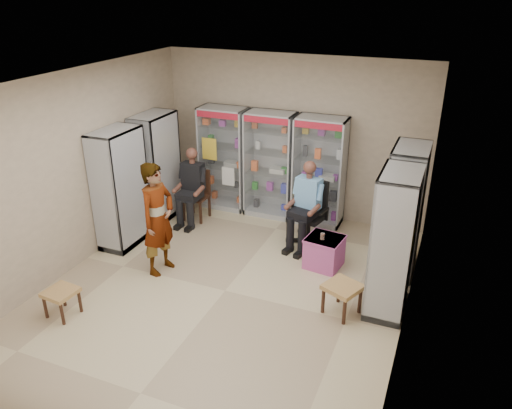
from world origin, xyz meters
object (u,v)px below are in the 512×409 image
at_px(seated_shopkeeper, 309,206).
at_px(cabinet_left_near, 120,189).
at_px(cabinet_right_far, 404,211).
at_px(woven_stool_a, 342,299).
at_px(pink_trunk, 324,252).
at_px(woven_stool_b, 62,303).
at_px(cabinet_right_near, 393,243).
at_px(wooden_chair, 196,196).
at_px(cabinet_left_far, 157,168).
at_px(cabinet_back_right, 319,172).
at_px(office_chair, 309,213).
at_px(standing_man, 158,219).
at_px(cabinet_back_mid, 270,165).
at_px(cabinet_back_left, 224,159).

bearing_deg(seated_shopkeeper, cabinet_left_near, -145.96).
relative_size(cabinet_right_far, woven_stool_a, 4.54).
xyz_separation_m(pink_trunk, woven_stool_b, (-2.92, -2.57, -0.06)).
bearing_deg(cabinet_right_near, wooden_chair, 68.36).
height_order(cabinet_left_far, cabinet_left_near, same).
height_order(cabinet_back_right, woven_stool_b, cabinet_back_right).
bearing_deg(cabinet_right_far, wooden_chair, 83.96).
distance_m(cabinet_right_near, seated_shopkeeper, 2.06).
xyz_separation_m(office_chair, standing_man, (-1.85, -1.72, 0.33)).
relative_size(cabinet_back_mid, wooden_chair, 2.13).
xyz_separation_m(cabinet_right_far, woven_stool_a, (-0.54, -1.47, -0.78)).
relative_size(cabinet_left_near, seated_shopkeeper, 1.41).
height_order(cabinet_right_near, pink_trunk, cabinet_right_near).
bearing_deg(woven_stool_a, wooden_chair, 150.03).
bearing_deg(woven_stool_a, cabinet_back_left, 139.01).
bearing_deg(cabinet_left_far, seated_shopkeeper, 90.59).
height_order(cabinet_back_left, cabinet_right_far, same).
xyz_separation_m(cabinet_back_left, cabinet_left_near, (-0.93, -2.03, 0.00)).
bearing_deg(cabinet_left_near, wooden_chair, 152.39).
bearing_deg(woven_stool_b, cabinet_left_near, 102.58).
distance_m(seated_shopkeeper, woven_stool_a, 2.03).
xyz_separation_m(cabinet_back_left, wooden_chair, (-0.25, -0.73, -0.53)).
xyz_separation_m(cabinet_left_far, standing_man, (1.06, -1.64, -0.12)).
distance_m(cabinet_back_right, wooden_chair, 2.33).
bearing_deg(woven_stool_b, seated_shopkeeper, 52.23).
bearing_deg(cabinet_back_mid, woven_stool_b, -109.26).
height_order(cabinet_right_far, pink_trunk, cabinet_right_far).
distance_m(cabinet_back_right, cabinet_right_far, 1.98).
bearing_deg(cabinet_left_far, pink_trunk, 80.36).
distance_m(seated_shopkeeper, standing_man, 2.50).
relative_size(cabinet_back_left, cabinet_back_right, 1.00).
bearing_deg(cabinet_left_far, cabinet_right_near, 73.75).
distance_m(cabinet_left_far, seated_shopkeeper, 2.93).
bearing_deg(cabinet_right_near, seated_shopkeeper, 49.26).
height_order(woven_stool_b, standing_man, standing_man).
bearing_deg(wooden_chair, seated_shopkeeper, -4.35).
bearing_deg(seated_shopkeeper, cabinet_back_mid, 151.88).
height_order(cabinet_back_left, cabinet_left_far, same).
bearing_deg(wooden_chair, cabinet_right_near, -21.64).
bearing_deg(cabinet_right_far, seated_shopkeeper, 81.53).
bearing_deg(cabinet_back_mid, office_chair, -39.37).
bearing_deg(cabinet_back_left, standing_man, -87.04).
distance_m(cabinet_back_mid, cabinet_right_near, 3.41).
bearing_deg(cabinet_right_far, cabinet_back_mid, 66.35).
bearing_deg(cabinet_back_right, cabinet_back_left, 180.00).
relative_size(cabinet_back_mid, standing_man, 1.13).
bearing_deg(cabinet_right_far, office_chair, 79.73).
bearing_deg(pink_trunk, cabinet_back_right, 109.91).
xyz_separation_m(cabinet_left_near, wooden_chair, (0.68, 1.30, -0.53)).
distance_m(cabinet_left_far, cabinet_left_near, 1.10).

